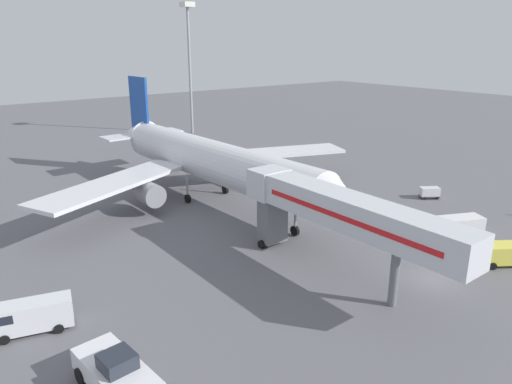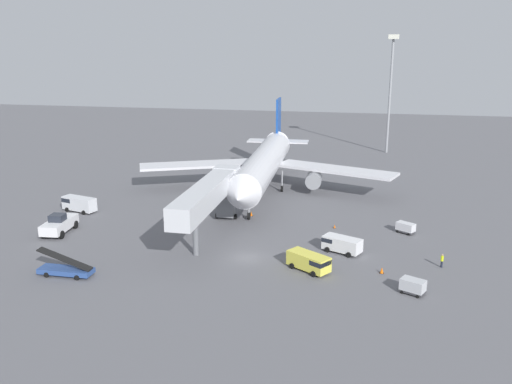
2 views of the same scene
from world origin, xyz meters
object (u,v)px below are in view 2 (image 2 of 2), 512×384
baggage_cart_near_center (413,286)px  safety_cone_bravo (251,214)px  apron_light_mast (391,73)px  belt_loader_truck (66,269)px  airplane_at_gate (265,163)px  safety_cone_alpha (382,270)px  service_van_mid_right (341,244)px  service_van_rear_left (310,261)px  baggage_cart_far_right (406,227)px  pushback_tug (59,224)px  service_van_near_right (78,203)px  safety_cone_charlie (335,226)px  ground_crew_worker_foreground (442,260)px  jet_bridge (210,194)px

baggage_cart_near_center → safety_cone_bravo: bearing=134.4°
apron_light_mast → belt_loader_truck: bearing=-114.4°
airplane_at_gate → safety_cone_alpha: airplane_at_gate is taller
airplane_at_gate → service_van_mid_right: size_ratio=9.23×
airplane_at_gate → baggage_cart_near_center: size_ratio=16.96×
service_van_rear_left → belt_loader_truck: bearing=-165.4°
baggage_cart_near_center → safety_cone_alpha: 5.58m
apron_light_mast → safety_cone_bravo: bearing=-110.8°
service_van_rear_left → baggage_cart_far_right: (11.44, 15.41, -0.33)m
baggage_cart_far_right → baggage_cart_near_center: 19.13m
belt_loader_truck → safety_cone_alpha: (34.53, 7.83, -0.39)m
baggage_cart_far_right → safety_cone_bravo: (-22.29, 3.24, -0.46)m
safety_cone_alpha → baggage_cart_far_right: bearing=76.9°
pushback_tug → safety_cone_alpha: (42.95, -4.79, -0.92)m
airplane_at_gate → service_van_mid_right: 30.18m
baggage_cart_near_center → service_van_near_right: bearing=158.5°
service_van_mid_right → airplane_at_gate: bearing=119.4°
pushback_tug → apron_light_mast: 83.82m
service_van_near_right → service_van_rear_left: size_ratio=1.09×
airplane_at_gate → belt_loader_truck: (-14.98, -39.47, -4.47)m
service_van_rear_left → baggage_cart_far_right: size_ratio=1.96×
service_van_near_right → apron_light_mast: bearing=50.9°
apron_light_mast → safety_cone_charlie: bearing=-98.2°
service_van_rear_left → pushback_tug: bearing=170.6°
safety_cone_bravo → apron_light_mast: (21.13, 55.52, 18.36)m
airplane_at_gate → ground_crew_worker_foreground: (26.35, -28.52, -4.35)m
service_van_rear_left → service_van_mid_right: bearing=64.0°
pushback_tug → service_van_mid_right: 38.07m
service_van_rear_left → safety_cone_bravo: bearing=120.2°
jet_bridge → safety_cone_charlie: bearing=23.7°
airplane_at_gate → service_van_near_right: airplane_at_gate is taller
safety_cone_charlie → safety_cone_alpha: bearing=-66.8°
airplane_at_gate → baggage_cart_far_right: airplane_at_gate is taller
jet_bridge → belt_loader_truck: jet_bridge is taller
jet_bridge → service_van_near_right: jet_bridge is taller
pushback_tug → service_van_near_right: bearing=104.9°
service_van_near_right → safety_cone_charlie: size_ratio=10.85×
service_van_mid_right → apron_light_mast: (7.09, 67.63, 17.61)m
service_van_near_right → safety_cone_bravo: bearing=7.0°
baggage_cart_near_center → ground_crew_worker_foreground: size_ratio=1.70×
service_van_mid_right → safety_cone_bravo: 18.56m
service_van_rear_left → service_van_near_right: bearing=157.6°
service_van_rear_left → safety_cone_alpha: service_van_rear_left is taller
baggage_cart_far_right → baggage_cart_near_center: (-0.36, -19.12, 0.05)m
baggage_cart_far_right → safety_cone_charlie: baggage_cart_far_right is taller
baggage_cart_near_center → apron_light_mast: 79.91m
airplane_at_gate → baggage_cart_far_right: (22.92, -17.19, -4.41)m
pushback_tug → baggage_cart_near_center: pushback_tug is taller
service_van_rear_left → safety_cone_alpha: (8.07, 0.95, -0.79)m
pushback_tug → safety_cone_bravo: pushback_tug is taller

